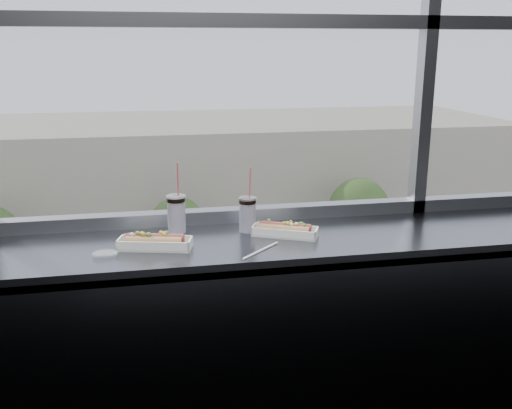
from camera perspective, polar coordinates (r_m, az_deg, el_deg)
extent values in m
plane|color=black|center=(2.89, -3.68, -12.20)|extent=(6.00, 0.00, 6.00)
cube|color=slate|center=(2.43, -3.04, -4.25)|extent=(6.00, 0.55, 0.06)
cube|color=slate|center=(2.44, -1.97, -17.88)|extent=(6.00, 0.04, 1.04)
cube|color=white|center=(2.35, -10.05, -4.28)|extent=(0.31, 0.17, 0.01)
cube|color=white|center=(2.35, -10.07, -3.82)|extent=(0.31, 0.17, 0.04)
cylinder|color=tan|center=(2.34, -10.08, -3.62)|extent=(0.23, 0.11, 0.05)
cylinder|color=brown|center=(2.34, -10.10, -3.31)|extent=(0.24, 0.09, 0.03)
cube|color=white|center=(2.47, 2.90, -3.09)|extent=(0.29, 0.20, 0.01)
cube|color=white|center=(2.47, 2.91, -2.67)|extent=(0.29, 0.20, 0.04)
cylinder|color=tan|center=(2.46, 2.91, -2.49)|extent=(0.22, 0.14, 0.05)
cylinder|color=brown|center=(2.46, 2.91, -2.20)|extent=(0.22, 0.13, 0.03)
cylinder|color=white|center=(2.53, -7.96, -1.01)|extent=(0.08, 0.08, 0.16)
cylinder|color=black|center=(2.51, -8.02, 0.53)|extent=(0.08, 0.08, 0.02)
cylinder|color=silver|center=(2.50, -8.03, 0.82)|extent=(0.09, 0.09, 0.01)
cylinder|color=#DA4F5A|center=(2.48, -7.82, 2.39)|extent=(0.01, 0.04, 0.17)
cylinder|color=white|center=(2.51, -0.86, -1.09)|extent=(0.07, 0.07, 0.15)
cylinder|color=black|center=(2.50, -0.86, 0.34)|extent=(0.08, 0.08, 0.02)
cylinder|color=silver|center=(2.49, -0.86, 0.61)|extent=(0.08, 0.08, 0.01)
cylinder|color=#DA4F5A|center=(2.47, -0.61, 2.06)|extent=(0.01, 0.04, 0.15)
cylinder|color=white|center=(2.29, 0.49, -4.61)|extent=(0.18, 0.17, 0.01)
ellipsoid|color=silver|center=(2.31, -14.85, -4.73)|extent=(0.10, 0.07, 0.02)
plane|color=#B0AA94|center=(47.81, -10.27, -0.58)|extent=(120.00, 120.00, 0.00)
cube|color=black|center=(25.95, -9.20, -14.60)|extent=(80.00, 10.00, 0.06)
cube|color=#B0AA94|center=(33.14, -9.73, -7.76)|extent=(80.00, 6.00, 0.04)
cube|color=gray|center=(41.51, -10.38, 2.69)|extent=(50.00, 14.00, 8.00)
imported|color=silver|center=(22.92, 7.07, -15.97)|extent=(2.91, 6.02, 1.94)
imported|color=#B73B1C|center=(29.29, -2.89, -8.53)|extent=(2.75, 6.08, 1.99)
imported|color=silver|center=(30.86, 9.89, -7.17)|extent=(3.10, 6.98, 2.30)
imported|color=#424C94|center=(25.68, 22.36, -13.21)|extent=(2.81, 6.41, 2.12)
imported|color=maroon|center=(22.04, -13.04, -17.66)|extent=(3.15, 6.11, 1.95)
imported|color=#66605B|center=(34.79, 3.24, -4.75)|extent=(0.62, 0.83, 1.86)
imported|color=#66605B|center=(32.99, -12.95, -6.04)|extent=(0.94, 0.71, 2.12)
cylinder|color=#47382B|center=(32.74, -7.72, -5.75)|extent=(0.24, 0.24, 2.40)
sphere|color=#37581D|center=(32.02, -7.86, -2.08)|extent=(3.20, 3.20, 3.20)
cylinder|color=#47382B|center=(34.84, 10.06, -4.28)|extent=(0.27, 0.27, 2.69)
sphere|color=#37581D|center=(34.10, 10.25, -0.37)|extent=(3.59, 3.59, 3.59)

